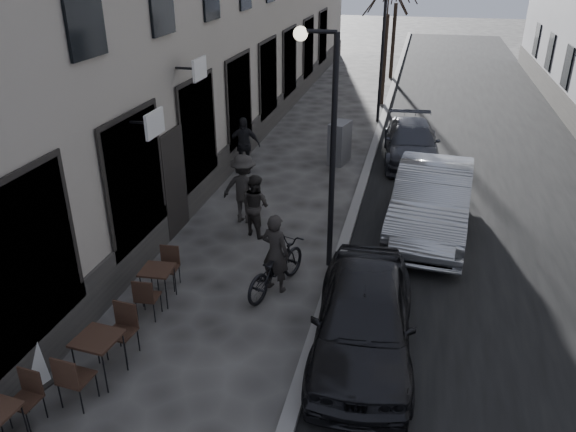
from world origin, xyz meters
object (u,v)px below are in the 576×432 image
at_px(bistro_set_c, 158,281).
at_px(bicycle, 276,267).
at_px(car_far, 411,143).
at_px(car_near, 363,318).
at_px(streetlamp_near, 325,127).
at_px(pedestrian_mid, 244,189).
at_px(bistro_set_b, 100,353).
at_px(utility_cabinet, 339,143).
at_px(pedestrian_far, 243,145).
at_px(sign_board, 28,369).
at_px(pedestrian_near, 255,205).
at_px(streetlamp_far, 378,42).
at_px(car_mid, 432,200).

distance_m(bistro_set_c, bicycle, 2.36).
bearing_deg(car_far, car_near, -97.20).
bearing_deg(streetlamp_near, pedestrian_mid, 143.47).
distance_m(bistro_set_b, pedestrian_mid, 6.26).
relative_size(utility_cabinet, pedestrian_far, 0.77).
xyz_separation_m(sign_board, utility_cabinet, (3.17, 11.70, 0.28)).
relative_size(bicycle, car_far, 0.46).
xyz_separation_m(bistro_set_c, utility_cabinet, (2.26, 8.89, 0.24)).
bearing_deg(car_near, utility_cabinet, 97.57).
height_order(bistro_set_b, pedestrian_near, pedestrian_near).
distance_m(pedestrian_mid, pedestrian_far, 3.59).
bearing_deg(streetlamp_far, car_mid, -76.57).
relative_size(bistro_set_b, car_mid, 0.33).
bearing_deg(car_near, car_mid, 74.55).
bearing_deg(streetlamp_far, bicycle, -93.20).
height_order(bistro_set_b, car_far, car_far).
distance_m(streetlamp_far, bistro_set_b, 16.95).
height_order(bicycle, pedestrian_far, pedestrian_far).
xyz_separation_m(car_mid, car_far, (-0.66, 5.18, -0.21)).
relative_size(streetlamp_near, bicycle, 2.58).
bearing_deg(car_near, bistro_set_b, -161.37).
bearing_deg(car_near, pedestrian_far, 116.74).
relative_size(streetlamp_near, car_far, 1.19).
bearing_deg(pedestrian_mid, car_near, 132.43).
relative_size(pedestrian_near, car_near, 0.37).
height_order(bistro_set_c, pedestrian_near, pedestrian_near).
xyz_separation_m(streetlamp_far, car_mid, (2.32, -9.72, -2.33)).
bearing_deg(streetlamp_far, pedestrian_mid, -102.81).
bearing_deg(pedestrian_near, bistro_set_b, 109.40).
bearing_deg(sign_board, pedestrian_mid, 95.05).
distance_m(streetlamp_far, utility_cabinet, 5.89).
bearing_deg(streetlamp_far, pedestrian_near, -99.57).
relative_size(pedestrian_mid, car_far, 0.42).
relative_size(streetlamp_near, car_near, 1.21).
xyz_separation_m(pedestrian_far, car_mid, (5.75, -2.87, -0.05)).
xyz_separation_m(utility_cabinet, pedestrian_mid, (-1.71, -4.96, 0.22)).
bearing_deg(car_mid, pedestrian_far, 157.71).
height_order(bistro_set_b, car_near, car_near).
xyz_separation_m(bistro_set_c, sign_board, (-0.91, -2.81, -0.04)).
bearing_deg(pedestrian_far, bicycle, -80.97).
bearing_deg(pedestrian_far, streetlamp_near, -70.17).
bearing_deg(streetlamp_near, streetlamp_far, 90.00).
bearing_deg(pedestrian_mid, streetlamp_far, -98.27).
relative_size(streetlamp_near, pedestrian_near, 3.25).
distance_m(bistro_set_c, sign_board, 2.95).
relative_size(bicycle, car_mid, 0.39).
xyz_separation_m(car_near, car_mid, (1.09, 5.13, 0.12)).
distance_m(bistro_set_c, utility_cabinet, 9.18).
bearing_deg(sign_board, bicycle, 68.30).
bearing_deg(pedestrian_far, bistro_set_c, -99.62).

